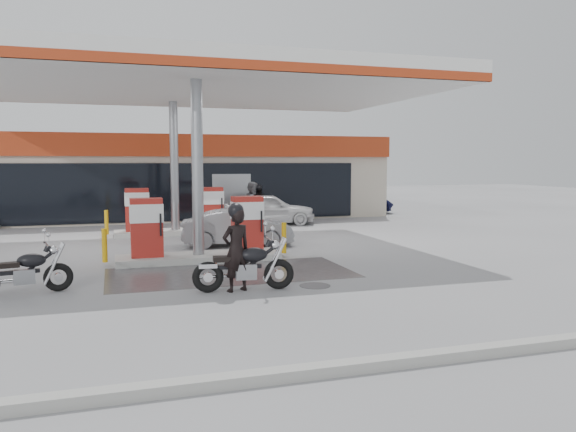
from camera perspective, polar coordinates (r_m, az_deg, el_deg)
name	(u,v)px	position (r m, az deg, el deg)	size (l,w,h in m)	color
ground	(211,274)	(14.03, -7.85, -5.87)	(90.00, 90.00, 0.00)	gray
wet_patch	(231,273)	(14.12, -5.84, -5.77)	(6.00, 3.00, 0.00)	#4C4C4F
drain_cover	(315,286)	(12.63, 2.75, -7.08)	(0.70, 0.70, 0.01)	#38383A
kerb	(303,372)	(7.45, 1.51, -15.60)	(28.00, 0.25, 0.15)	gray
store_building	(158,177)	(29.60, -13.05, 3.93)	(22.00, 8.22, 4.00)	beige
canopy	(183,84)	(18.87, -10.67, 13.08)	(16.00, 10.02, 5.51)	silver
pump_island_near	(198,235)	(15.87, -9.09, -1.97)	(5.14, 1.30, 1.78)	#9E9E99
pump_island_far	(175,216)	(21.78, -11.39, 0.02)	(5.14, 1.30, 1.78)	#9E9E99
main_motorcycle	(246,268)	(12.09, -4.34, -5.26)	(2.20, 0.84, 1.13)	black
biker_main	(236,250)	(11.99, -5.29, -3.45)	(0.65, 0.43, 1.78)	black
parked_motorcycle	(24,273)	(12.92, -25.27, -5.26)	(2.01, 0.77, 1.04)	black
sedan_white	(268,209)	(24.74, -2.00, 0.73)	(1.64, 4.07, 1.39)	silver
attendant	(253,205)	(23.31, -3.57, 1.11)	(0.94, 0.73, 1.94)	#57575C
hatchback_silver	(237,228)	(18.49, -5.17, -1.22)	(1.26, 3.61, 1.19)	gray
parked_car_right	(352,202)	(30.25, 6.54, 1.43)	(2.06, 4.47, 1.24)	#141744
biker_walking	(259,204)	(26.27, -2.94, 1.25)	(0.94, 0.39, 1.61)	black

